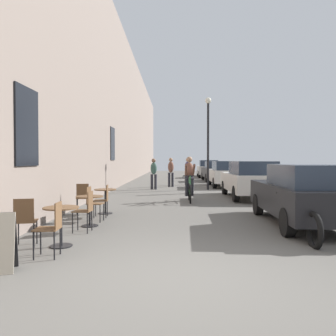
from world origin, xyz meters
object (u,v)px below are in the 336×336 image
Objects in this scene: cafe_table_far at (105,196)px; pedestrian_far at (171,170)px; pedestrian_near at (189,173)px; parked_motorcycle at (300,218)px; cafe_chair_mid_toward_wall at (93,201)px; cyclist_on_bicycle at (190,180)px; parked_car_third at (226,173)px; parked_car_fifth at (208,168)px; cafe_table_near at (61,218)px; cafe_chair_far_toward_wall at (103,198)px; pedestrian_mid at (154,172)px; parked_car_fourth at (215,171)px; cafe_chair_mid_toward_street at (86,208)px; cafe_table_mid at (90,204)px; pedestrian_furthest at (188,170)px; parked_car_second at (250,179)px; parked_car_nearest at (304,194)px; cafe_chair_near_toward_street at (52,225)px; cafe_chair_near_toward_wall at (25,219)px; cafe_chair_far_toward_street at (83,196)px; street_lamp at (208,131)px.

cafe_table_far is 9.98m from pedestrian_far.
parked_motorcycle is (1.81, -8.84, -0.54)m from pedestrian_near.
cyclist_on_bicycle reaches higher than cafe_chair_mid_toward_wall.
parked_car_third is 0.96× the size of parked_car_fifth.
cafe_chair_far_toward_wall reaches higher than cafe_table_near.
pedestrian_mid is 0.40× the size of parked_car_fourth.
pedestrian_near is at bearing 73.72° from cafe_table_near.
parked_car_fifth reaches higher than cafe_chair_mid_toward_street.
pedestrian_far is at bearing 80.32° from cafe_chair_far_toward_wall.
cafe_chair_mid_toward_wall is at bearing 159.42° from parked_motorcycle.
parked_car_fourth is (5.08, 17.77, 0.25)m from cafe_chair_mid_toward_street.
pedestrian_far reaches higher than cafe_table_mid.
cafe_chair_mid_toward_wall is at bearing -93.12° from cafe_table_far.
cyclist_on_bicycle is 8.35m from pedestrian_furthest.
cafe_chair_mid_toward_wall reaches higher than cafe_table_mid.
pedestrian_furthest is 7.65m from parked_car_second.
parked_car_nearest reaches higher than cafe_chair_mid_toward_street.
pedestrian_mid reaches higher than parked_car_second.
parked_car_nearest is (5.20, 2.05, 0.24)m from cafe_table_near.
parked_car_third is at bearing 62.83° from cafe_table_far.
cafe_chair_mid_toward_street is 2.48m from cafe_table_far.
parked_car_fifth is (5.19, 24.21, 0.29)m from cafe_table_near.
cafe_chair_far_toward_wall is 6.87m from parked_car_second.
parked_car_third is (5.07, 14.30, 0.27)m from cafe_chair_near_toward_street.
parked_car_fourth is at bearing 74.04° from cafe_chair_mid_toward_street.
parked_car_fourth reaches higher than cafe_chair_far_toward_wall.
parked_car_fifth is at bearing 76.53° from cafe_chair_near_toward_wall.
pedestrian_mid reaches higher than parked_car_third.
parked_car_fourth is at bearing 58.88° from pedestrian_far.
parked_car_fourth is (2.42, 9.42, -0.18)m from pedestrian_near.
pedestrian_near is at bearing 142.35° from parked_car_second.
cafe_chair_far_toward_street is 0.53× the size of pedestrian_near.
pedestrian_furthest is 4.06m from street_lamp.
cafe_chair_near_toward_street is 0.52× the size of pedestrian_far.
pedestrian_furthest is (2.89, 13.17, 0.44)m from cafe_table_mid.
pedestrian_mid is at bearing 78.94° from cafe_chair_far_toward_street.
cafe_chair_mid_toward_wall is at bearing -134.84° from parked_car_second.
pedestrian_far is at bearing 96.41° from cyclist_on_bicycle.
cyclist_on_bicycle is at bearing -91.94° from pedestrian_furthest.
pedestrian_far is at bearing -177.27° from parked_car_third.
parked_car_fifth is at bearing 81.78° from cyclist_on_bicycle.
cafe_chair_mid_toward_street is 23.55m from parked_car_fifth.
cafe_chair_far_toward_street is 1.00× the size of cafe_chair_far_toward_wall.
pedestrian_far is 3.43m from street_lamp.
pedestrian_mid is 0.37× the size of parked_car_fifth.
cafe_chair_mid_toward_street is at bearing 59.67° from cafe_chair_near_toward_wall.
cafe_chair_mid_toward_street is 0.52× the size of pedestrian_furthest.
cafe_chair_mid_toward_street is at bearing -83.16° from cafe_table_mid.
pedestrian_mid is 1.96m from pedestrian_far.
cafe_chair_near_toward_street is 15.94m from pedestrian_furthest.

